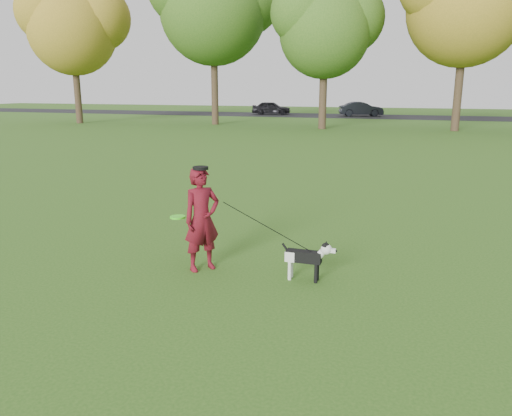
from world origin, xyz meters
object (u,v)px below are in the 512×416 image
(man, at_px, (202,219))
(dog, at_px, (308,256))
(car_left, at_px, (271,108))
(car_mid, at_px, (361,109))

(man, bearing_deg, dog, -48.95)
(car_left, xyz_separation_m, car_mid, (8.44, 0.00, 0.02))
(car_left, relative_size, car_mid, 0.94)
(dog, xyz_separation_m, car_mid, (-3.79, 39.97, 0.29))
(car_mid, bearing_deg, dog, 168.06)
(dog, height_order, car_left, car_left)
(dog, bearing_deg, car_left, 107.01)
(man, distance_m, car_left, 41.40)
(man, bearing_deg, car_mid, 42.80)
(dog, height_order, car_mid, car_mid)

